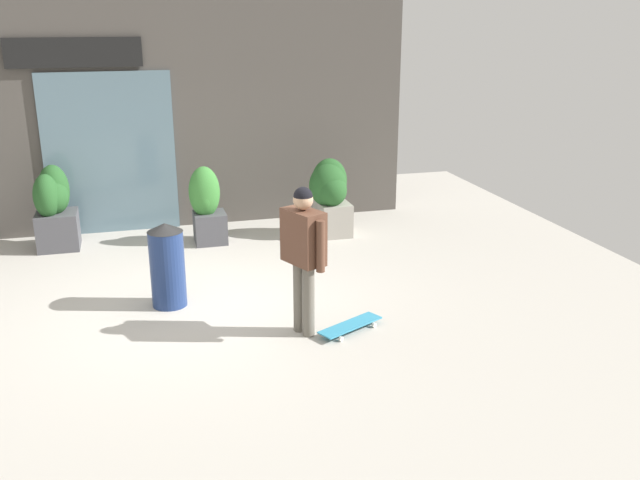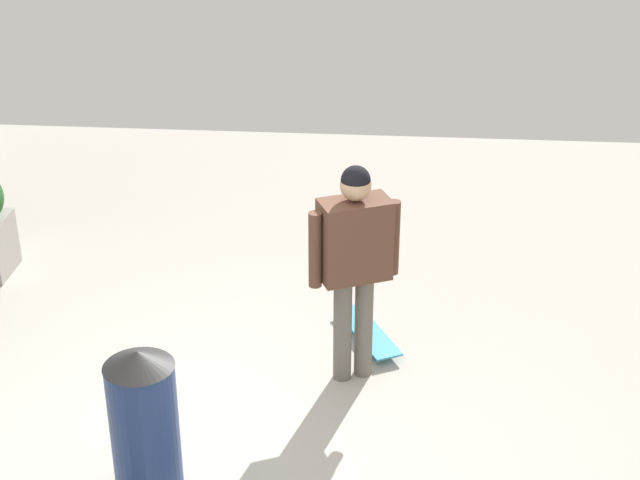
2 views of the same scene
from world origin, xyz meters
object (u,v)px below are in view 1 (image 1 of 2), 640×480
object	(u,v)px
skateboarder	(303,246)
trash_bin	(167,265)
planter_box_right	(206,204)
planter_box_mid	(330,193)
planter_box_left	(53,206)
skateboard	(350,325)

from	to	relation	value
skateboarder	trash_bin	world-z (taller)	skateboarder
planter_box_right	planter_box_mid	distance (m)	1.91
planter_box_right	planter_box_left	bearing A→B (deg)	170.93
skateboarder	skateboard	world-z (taller)	skateboarder
planter_box_left	planter_box_right	size ratio (longest dim) A/B	1.04
skateboarder	planter_box_mid	world-z (taller)	skateboarder
planter_box_mid	skateboarder	bearing A→B (deg)	-110.64
planter_box_left	planter_box_right	bearing A→B (deg)	-9.07
planter_box_left	planter_box_mid	world-z (taller)	planter_box_left
planter_box_mid	planter_box_left	bearing A→B (deg)	173.85
skateboard	planter_box_left	size ratio (longest dim) A/B	0.66
planter_box_left	planter_box_mid	bearing A→B (deg)	-6.15
skateboarder	trash_bin	bearing A→B (deg)	115.76
planter_box_mid	planter_box_right	bearing A→B (deg)	177.21
skateboard	planter_box_mid	world-z (taller)	planter_box_mid
planter_box_mid	trash_bin	size ratio (longest dim) A/B	1.16
trash_bin	planter_box_mid	bearing A→B (deg)	39.86
skateboard	trash_bin	size ratio (longest dim) A/B	0.79
planter_box_left	planter_box_right	world-z (taller)	planter_box_left
skateboarder	planter_box_left	bearing A→B (deg)	102.86
skateboard	planter_box_left	distance (m)	5.12
planter_box_right	trash_bin	bearing A→B (deg)	-107.36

